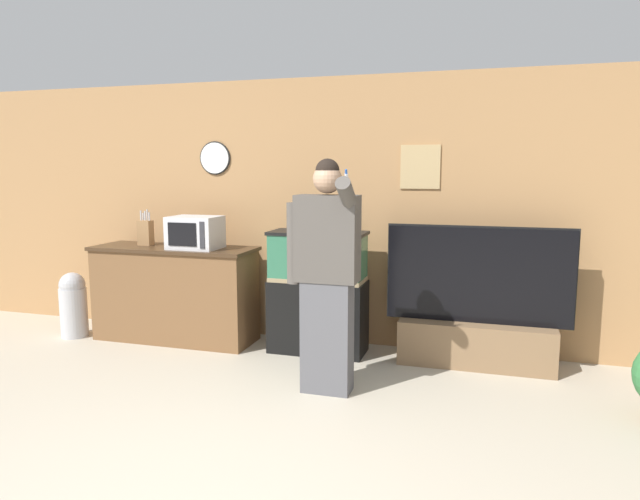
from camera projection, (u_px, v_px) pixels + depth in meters
name	position (u px, v px, depth m)	size (l,w,h in m)	color
wall_back_paneled	(348.00, 212.00, 5.58)	(10.00, 0.08, 2.60)	#A87A4C
counter_island	(175.00, 293.00, 5.76)	(1.66, 0.58, 0.95)	brown
microwave	(195.00, 233.00, 5.55)	(0.48, 0.37, 0.32)	silver
knife_block	(146.00, 232.00, 5.80)	(0.14, 0.10, 0.36)	olive
aquarium_on_stand	(318.00, 292.00, 5.35)	(0.90, 0.40, 1.15)	black
tv_on_stand	(476.00, 326.00, 5.01)	(1.60, 0.40, 1.24)	brown
person_standing	(326.00, 273.00, 4.34)	(0.57, 0.43, 1.80)	#515156
trash_bin	(73.00, 304.00, 5.88)	(0.27, 0.27, 0.67)	#B7B7BC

